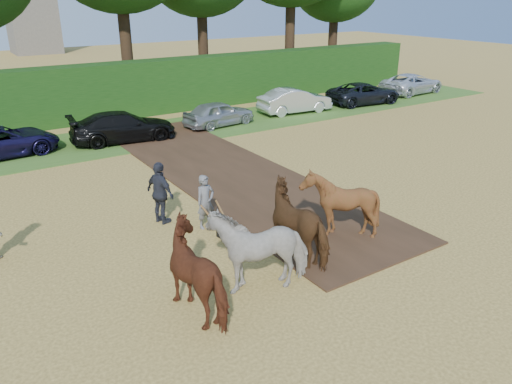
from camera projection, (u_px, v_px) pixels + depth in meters
name	position (u px, v px, depth m)	size (l,w,h in m)	color
ground	(311.00, 258.00, 13.28)	(120.00, 120.00, 0.00)	gold
earth_strip	(227.00, 173.00, 19.46)	(4.50, 17.00, 0.05)	#472D1C
grass_verge	(127.00, 138.00, 24.12)	(50.00, 5.00, 0.03)	#38601E
hedgerow	(96.00, 93.00, 27.05)	(46.00, 1.60, 3.00)	#14380F
spectator_far	(160.00, 193.00, 14.97)	(1.14, 0.47, 1.94)	#242630
plough_team	(279.00, 232.00, 12.52)	(6.57, 5.17, 1.98)	#632E18
parked_cars	(194.00, 115.00, 25.62)	(40.99, 3.37, 1.49)	silver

